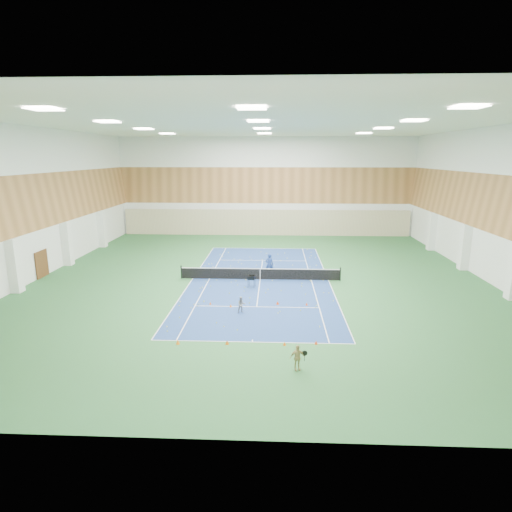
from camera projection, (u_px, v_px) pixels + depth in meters
The scene contains 21 objects.
ground at pixel (260, 280), 34.46m from camera, with size 40.00×40.00×0.00m, color #285F31.
room_shell at pixel (260, 205), 33.09m from camera, with size 36.00×40.00×12.00m, color white, non-canonical shape.
wood_cladding at pixel (260, 179), 32.63m from camera, with size 36.00×40.00×8.00m, color #A66F3D, non-canonical shape.
ceiling_light_grid at pixel (260, 126), 31.73m from camera, with size 21.40×25.40×0.06m, color white, non-canonical shape.
court_surface at pixel (260, 280), 34.46m from camera, with size 10.97×23.77×0.01m, color navy.
tennis_balls_scatter at pixel (260, 279), 34.45m from camera, with size 10.57×22.77×0.07m, color yellow, non-canonical shape.
tennis_net at pixel (260, 273), 34.34m from camera, with size 12.80×0.10×1.10m, color black, non-canonical shape.
back_curtain at pixel (266, 223), 53.30m from camera, with size 35.40×0.16×3.20m, color #C6B793.
door_left_b at pixel (42, 264), 35.00m from camera, with size 0.08×1.80×2.20m, color #593319.
coach at pixel (269, 265), 35.42m from camera, with size 0.69×0.45×1.88m, color navy.
child_court at pixel (241, 305), 27.11m from camera, with size 0.51×0.40×1.06m, color gray.
child_apron at pixel (297, 357), 19.82m from camera, with size 0.73×0.30×1.25m, color tan.
ball_cart at pixel (252, 281), 32.38m from camera, with size 0.54×0.54×0.93m, color black, non-canonical shape.
cone_svc_a at pixel (210, 303), 28.68m from camera, with size 0.17×0.17×0.19m, color #E1580B.
cone_svc_b at pixel (231, 306), 28.19m from camera, with size 0.18×0.18×0.20m, color orange.
cone_svc_c at pixel (278, 303), 28.69m from camera, with size 0.22×0.22×0.24m, color #DB3D0B.
cone_svc_d at pixel (307, 304), 28.52m from camera, with size 0.18×0.18×0.20m, color #E7470C.
cone_base_a at pixel (178, 342), 22.66m from camera, with size 0.22×0.22×0.25m, color orange.
cone_base_b at pixel (227, 342), 22.64m from camera, with size 0.21×0.21×0.23m, color #D8590B.
cone_base_c at pixel (285, 343), 22.53m from camera, with size 0.18×0.18×0.19m, color orange.
cone_base_d at pixel (316, 342), 22.66m from camera, with size 0.19×0.19×0.20m, color #E5400C.
Camera 1 is at (1.16, -33.09, 9.76)m, focal length 30.00 mm.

